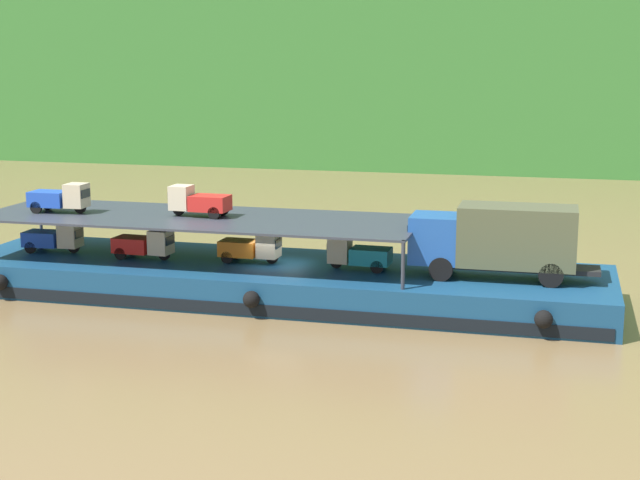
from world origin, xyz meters
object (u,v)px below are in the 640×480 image
at_px(cargo_barge, 279,281).
at_px(mini_truck_lower_mid, 251,247).
at_px(mini_truck_lower_aft, 144,244).
at_px(mini_truck_lower_stern, 54,238).
at_px(mini_truck_upper_stern, 60,198).
at_px(covered_lorry, 498,239).
at_px(mini_truck_upper_mid, 198,201).
at_px(mini_truck_lower_fore, 358,254).

height_order(cargo_barge, mini_truck_lower_mid, mini_truck_lower_mid).
bearing_deg(mini_truck_lower_aft, mini_truck_lower_stern, 176.49).
bearing_deg(mini_truck_upper_stern, cargo_barge, 2.91).
relative_size(cargo_barge, covered_lorry, 3.72).
bearing_deg(mini_truck_lower_stern, mini_truck_upper_mid, 1.91).
height_order(mini_truck_lower_stern, mini_truck_lower_mid, same).
bearing_deg(covered_lorry, mini_truck_lower_stern, 179.55).
bearing_deg(mini_truck_lower_fore, mini_truck_upper_mid, 178.46).
bearing_deg(mini_truck_lower_stern, mini_truck_upper_stern, -30.91).
xyz_separation_m(covered_lorry, mini_truck_lower_mid, (-10.97, 0.38, -1.00)).
height_order(cargo_barge, mini_truck_upper_stern, mini_truck_upper_stern).
bearing_deg(mini_truck_upper_stern, mini_truck_lower_fore, 1.81).
bearing_deg(covered_lorry, mini_truck_upper_mid, 178.28).
bearing_deg(covered_lorry, mini_truck_lower_mid, 178.01).
bearing_deg(mini_truck_lower_fore, mini_truck_lower_aft, -178.07).
height_order(covered_lorry, mini_truck_lower_fore, covered_lorry).
relative_size(cargo_barge, mini_truck_upper_mid, 10.59).
bearing_deg(covered_lorry, mini_truck_upper_stern, -179.31).
relative_size(mini_truck_lower_fore, mini_truck_upper_mid, 1.00).
xyz_separation_m(mini_truck_lower_aft, mini_truck_upper_mid, (2.49, 0.54, 2.00)).
bearing_deg(mini_truck_lower_aft, mini_truck_lower_mid, 5.90).
bearing_deg(mini_truck_upper_stern, mini_truck_lower_stern, 149.09).
bearing_deg(cargo_barge, mini_truck_lower_stern, -179.35).
xyz_separation_m(covered_lorry, mini_truck_upper_mid, (-13.47, 0.40, 1.00)).
bearing_deg(covered_lorry, mini_truck_lower_aft, -179.52).
bearing_deg(covered_lorry, cargo_barge, 178.30).
relative_size(cargo_barge, mini_truck_lower_fore, 10.57).
height_order(mini_truck_lower_fore, mini_truck_upper_stern, mini_truck_upper_stern).
bearing_deg(mini_truck_upper_mid, mini_truck_lower_aft, -167.80).
bearing_deg(cargo_barge, mini_truck_upper_mid, 178.23).
bearing_deg(mini_truck_lower_mid, mini_truck_upper_stern, -176.08).
xyz_separation_m(covered_lorry, mini_truck_lower_stern, (-20.76, 0.16, -1.00)).
xyz_separation_m(mini_truck_upper_stern, mini_truck_upper_mid, (6.61, 0.65, 0.00)).
height_order(mini_truck_lower_stern, mini_truck_lower_aft, same).
bearing_deg(cargo_barge, mini_truck_lower_aft, -176.18).
distance_m(covered_lorry, mini_truck_upper_stern, 20.11).
height_order(mini_truck_lower_aft, mini_truck_lower_mid, same).
height_order(mini_truck_lower_aft, mini_truck_lower_fore, same).
bearing_deg(mini_truck_lower_mid, mini_truck_upper_mid, 179.47).
relative_size(cargo_barge, mini_truck_lower_stern, 10.53).
distance_m(cargo_barge, mini_truck_lower_mid, 1.95).
xyz_separation_m(cargo_barge, covered_lorry, (9.66, -0.29, 2.45)).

